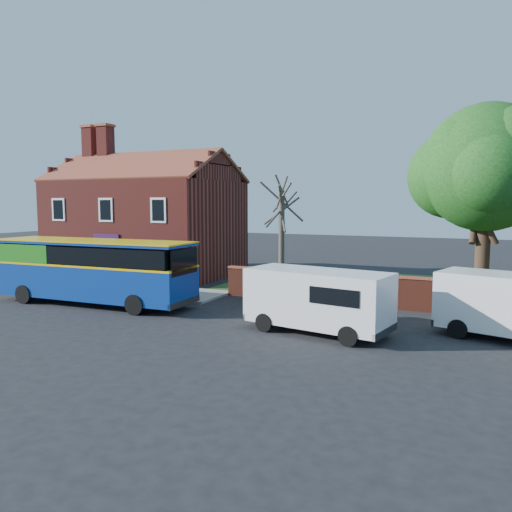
% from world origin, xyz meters
% --- Properties ---
extents(ground, '(120.00, 120.00, 0.00)m').
position_xyz_m(ground, '(0.00, 0.00, 0.00)').
color(ground, black).
rests_on(ground, ground).
extents(pavement, '(18.00, 3.50, 0.12)m').
position_xyz_m(pavement, '(-7.00, 5.75, 0.06)').
color(pavement, gray).
rests_on(pavement, ground).
extents(kerb, '(18.00, 0.15, 0.14)m').
position_xyz_m(kerb, '(-7.00, 4.00, 0.07)').
color(kerb, slate).
rests_on(kerb, ground).
extents(grass_strip, '(26.00, 12.00, 0.04)m').
position_xyz_m(grass_strip, '(13.00, 13.00, 0.02)').
color(grass_strip, '#426B28').
rests_on(grass_strip, ground).
extents(shop_building, '(12.30, 8.13, 10.50)m').
position_xyz_m(shop_building, '(-7.02, 11.50, 3.41)').
color(shop_building, maroon).
rests_on(shop_building, ground).
extents(boundary_wall, '(22.00, 0.38, 1.60)m').
position_xyz_m(boundary_wall, '(13.00, 7.00, 0.81)').
color(boundary_wall, maroon).
rests_on(boundary_wall, ground).
extents(bus, '(10.62, 3.06, 3.21)m').
position_xyz_m(bus, '(-3.23, 1.83, 1.82)').
color(bus, navy).
rests_on(bus, ground).
extents(van_near, '(5.85, 3.13, 2.44)m').
position_xyz_m(van_near, '(8.94, 1.26, 1.37)').
color(van_near, white).
rests_on(van_near, ground).
extents(large_tree, '(8.29, 6.56, 10.11)m').
position_xyz_m(large_tree, '(14.64, 11.71, 6.62)').
color(large_tree, black).
rests_on(large_tree, ground).
extents(bare_tree, '(2.34, 2.79, 6.24)m').
position_xyz_m(bare_tree, '(4.30, 8.93, 3.20)').
color(bare_tree, '#4C4238').
rests_on(bare_tree, ground).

